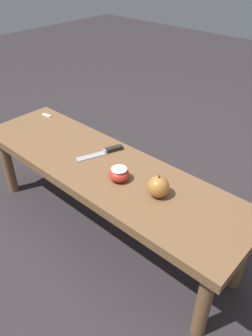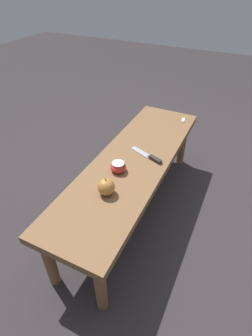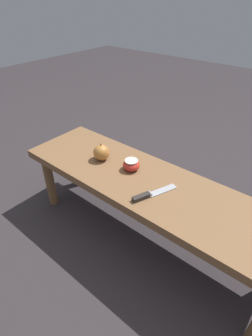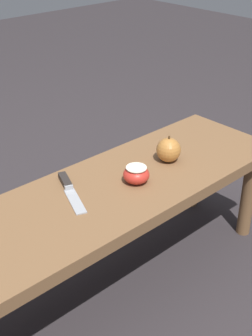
{
  "view_description": "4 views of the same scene",
  "coord_description": "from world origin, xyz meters",
  "px_view_note": "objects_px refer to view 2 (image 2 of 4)",
  "views": [
    {
      "loc": [
        0.85,
        -0.79,
        1.18
      ],
      "look_at": [
        0.12,
        0.02,
        0.42
      ],
      "focal_mm": 35.0,
      "sensor_mm": 36.0,
      "label": 1
    },
    {
      "loc": [
        1.07,
        0.48,
        1.26
      ],
      "look_at": [
        0.12,
        0.02,
        0.42
      ],
      "focal_mm": 28.0,
      "sensor_mm": 36.0,
      "label": 2
    },
    {
      "loc": [
        -0.53,
        0.8,
        1.13
      ],
      "look_at": [
        0.12,
        0.02,
        0.42
      ],
      "focal_mm": 28.0,
      "sensor_mm": 36.0,
      "label": 3
    },
    {
      "loc": [
        -0.75,
        -0.92,
        1.15
      ],
      "look_at": [
        0.12,
        0.02,
        0.42
      ],
      "focal_mm": 50.0,
      "sensor_mm": 36.0,
      "label": 4
    }
  ],
  "objects_px": {
    "knife": "(151,157)",
    "apple_cut": "(118,167)",
    "apple_whole": "(106,187)",
    "wooden_bench": "(132,167)"
  },
  "relations": [
    {
      "from": "wooden_bench",
      "to": "apple_cut",
      "type": "bearing_deg",
      "value": -12.54
    },
    {
      "from": "apple_whole",
      "to": "apple_cut",
      "type": "height_order",
      "value": "apple_whole"
    },
    {
      "from": "knife",
      "to": "apple_cut",
      "type": "relative_size",
      "value": 2.59
    },
    {
      "from": "knife",
      "to": "apple_whole",
      "type": "bearing_deg",
      "value": 98.05
    },
    {
      "from": "apple_whole",
      "to": "apple_cut",
      "type": "xyz_separation_m",
      "value": [
        -0.17,
        -0.03,
        -0.01
      ]
    },
    {
      "from": "wooden_bench",
      "to": "knife",
      "type": "relative_size",
      "value": 6.27
    },
    {
      "from": "wooden_bench",
      "to": "apple_cut",
      "type": "xyz_separation_m",
      "value": [
        0.12,
        -0.03,
        0.08
      ]
    },
    {
      "from": "knife",
      "to": "apple_whole",
      "type": "distance_m",
      "value": 0.37
    },
    {
      "from": "apple_whole",
      "to": "wooden_bench",
      "type": "bearing_deg",
      "value": -179.84
    },
    {
      "from": "wooden_bench",
      "to": "apple_whole",
      "type": "distance_m",
      "value": 0.31
    }
  ]
}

